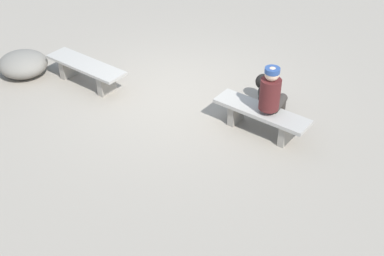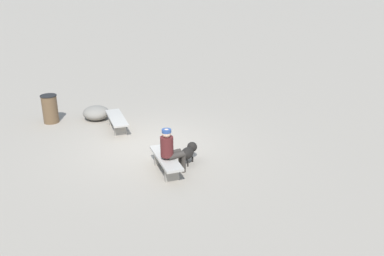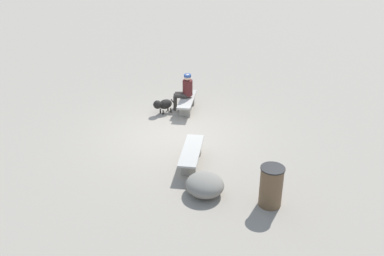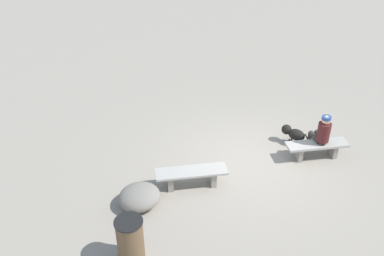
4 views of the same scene
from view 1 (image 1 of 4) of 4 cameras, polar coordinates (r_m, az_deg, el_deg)
The scene contains 6 objects.
ground at distance 9.14m, azimuth -1.46°, elevation 3.42°, with size 210.00×210.00×0.06m, color #9E9384.
bench_left at distance 9.55m, azimuth -11.88°, elevation 6.49°, with size 1.73×0.77×0.43m.
bench_right at distance 8.12m, azimuth 7.84°, elevation 1.41°, with size 1.65×0.73×0.43m.
seated_person at distance 7.94m, azimuth 9.02°, elevation 3.78°, with size 0.35×0.63×1.22m.
dog at distance 8.80m, azimuth 8.37°, elevation 4.30°, with size 0.56×0.67×0.50m.
boulder at distance 10.22m, azimuth -18.59°, elevation 6.88°, with size 0.88×0.93×0.47m, color gray.
Camera 1 is at (3.60, -6.86, 4.81)m, focal length 47.09 mm.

